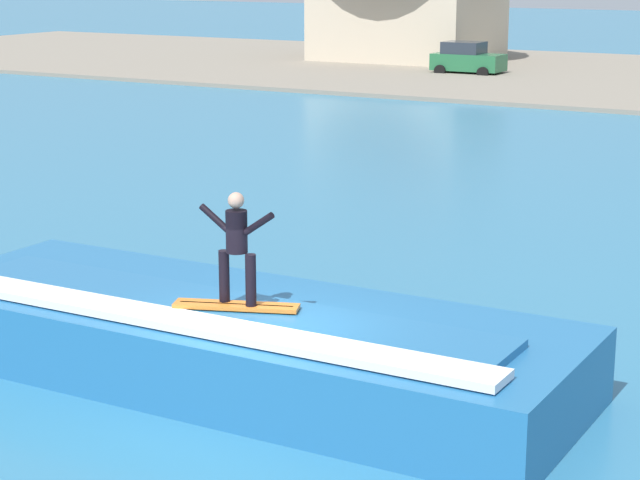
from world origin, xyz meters
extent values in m
plane|color=teal|center=(0.00, 0.00, 0.00)|extent=(260.00, 260.00, 0.00)
cube|color=#23669C|center=(-1.00, 1.03, 0.57)|extent=(10.80, 3.77, 1.14)
cube|color=#23669C|center=(-1.00, 0.56, 1.20)|extent=(9.18, 1.70, 0.13)
cube|color=white|center=(-1.00, -0.19, 1.23)|extent=(9.72, 0.68, 0.12)
cube|color=orange|center=(-0.66, 0.59, 1.32)|extent=(1.88, 1.00, 0.06)
cube|color=black|center=(-0.66, 0.59, 1.34)|extent=(1.62, 0.65, 0.01)
cylinder|color=black|center=(-0.88, 0.62, 1.74)|extent=(0.16, 0.16, 0.78)
cylinder|color=black|center=(-0.41, 0.62, 1.74)|extent=(0.16, 0.16, 0.78)
cylinder|color=black|center=(-0.64, 0.62, 2.44)|extent=(0.32, 0.32, 0.63)
sphere|color=tan|center=(-0.64, 0.62, 2.91)|extent=(0.24, 0.24, 0.24)
cylinder|color=black|center=(-1.03, 0.62, 2.60)|extent=(0.51, 0.10, 0.39)
cylinder|color=black|center=(-0.26, 0.62, 2.60)|extent=(0.51, 0.10, 0.39)
cube|color=#23663D|center=(-15.76, 46.01, 0.77)|extent=(3.82, 1.85, 0.90)
cube|color=#262D38|center=(-16.05, 46.01, 1.54)|extent=(2.10, 1.67, 0.64)
cylinder|color=black|center=(-14.52, 46.99, 0.32)|extent=(0.64, 0.22, 0.64)
cylinder|color=black|center=(-14.52, 45.04, 0.32)|extent=(0.64, 0.22, 0.64)
cylinder|color=black|center=(-17.00, 46.99, 0.32)|extent=(0.64, 0.22, 0.64)
cylinder|color=black|center=(-17.00, 45.04, 0.32)|extent=(0.64, 0.22, 0.64)
cube|color=beige|center=(-22.38, 52.25, 2.65)|extent=(9.90, 8.36, 5.30)
camera|label=1|loc=(8.53, -13.04, 6.35)|focal=64.88mm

